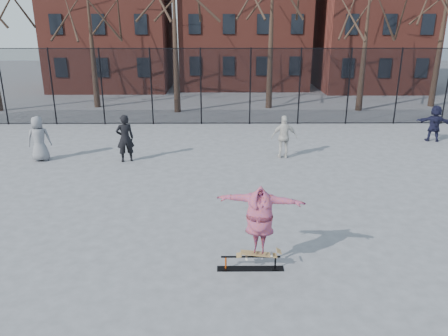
{
  "coord_description": "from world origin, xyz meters",
  "views": [
    {
      "loc": [
        -0.34,
        -10.06,
        5.44
      ],
      "look_at": [
        -0.26,
        1.5,
        1.45
      ],
      "focal_mm": 35.0,
      "sensor_mm": 36.0,
      "label": 1
    }
  ],
  "objects_px": {
    "skater": "(260,220)",
    "bystander_white": "(284,137)",
    "bystander_grey": "(39,139)",
    "bystander_navy": "(435,123)",
    "skateboard": "(259,254)",
    "bystander_black": "(125,138)",
    "skate_rail": "(250,264)"
  },
  "relations": [
    {
      "from": "skateboard",
      "to": "bystander_grey",
      "type": "relative_size",
      "value": 0.49
    },
    {
      "from": "skater",
      "to": "bystander_white",
      "type": "relative_size",
      "value": 1.11
    },
    {
      "from": "bystander_grey",
      "to": "bystander_black",
      "type": "height_order",
      "value": "bystander_black"
    },
    {
      "from": "bystander_black",
      "to": "bystander_navy",
      "type": "bearing_deg",
      "value": 172.2
    },
    {
      "from": "skate_rail",
      "to": "bystander_black",
      "type": "height_order",
      "value": "bystander_black"
    },
    {
      "from": "bystander_black",
      "to": "skateboard",
      "type": "bearing_deg",
      "value": 100.2
    },
    {
      "from": "skateboard",
      "to": "bystander_navy",
      "type": "height_order",
      "value": "bystander_navy"
    },
    {
      "from": "bystander_grey",
      "to": "bystander_navy",
      "type": "relative_size",
      "value": 1.08
    },
    {
      "from": "bystander_black",
      "to": "bystander_navy",
      "type": "relative_size",
      "value": 1.13
    },
    {
      "from": "bystander_black",
      "to": "bystander_white",
      "type": "xyz_separation_m",
      "value": [
        6.33,
        0.43,
        -0.07
      ]
    },
    {
      "from": "skateboard",
      "to": "bystander_white",
      "type": "bearing_deg",
      "value": 78.5
    },
    {
      "from": "bystander_grey",
      "to": "bystander_navy",
      "type": "height_order",
      "value": "bystander_grey"
    },
    {
      "from": "skate_rail",
      "to": "bystander_black",
      "type": "bearing_deg",
      "value": 119.2
    },
    {
      "from": "bystander_grey",
      "to": "skater",
      "type": "bearing_deg",
      "value": 121.77
    },
    {
      "from": "bystander_grey",
      "to": "bystander_white",
      "type": "bearing_deg",
      "value": 168.6
    },
    {
      "from": "skateboard",
      "to": "skater",
      "type": "height_order",
      "value": "skater"
    },
    {
      "from": "skateboard",
      "to": "skater",
      "type": "distance_m",
      "value": 0.84
    },
    {
      "from": "skateboard",
      "to": "bystander_white",
      "type": "distance_m",
      "value": 8.57
    },
    {
      "from": "bystander_black",
      "to": "skate_rail",
      "type": "bearing_deg",
      "value": 99.2
    },
    {
      "from": "skater",
      "to": "bystander_grey",
      "type": "bearing_deg",
      "value": 144.89
    },
    {
      "from": "bystander_navy",
      "to": "bystander_grey",
      "type": "bearing_deg",
      "value": 25.9
    },
    {
      "from": "skate_rail",
      "to": "bystander_white",
      "type": "relative_size",
      "value": 0.87
    },
    {
      "from": "bystander_white",
      "to": "bystander_navy",
      "type": "bearing_deg",
      "value": -163.09
    },
    {
      "from": "bystander_white",
      "to": "bystander_grey",
      "type": "bearing_deg",
      "value": -0.34
    },
    {
      "from": "skate_rail",
      "to": "skateboard",
      "type": "distance_m",
      "value": 0.32
    },
    {
      "from": "skateboard",
      "to": "skater",
      "type": "relative_size",
      "value": 0.45
    },
    {
      "from": "bystander_navy",
      "to": "bystander_white",
      "type": "bearing_deg",
      "value": 35.56
    },
    {
      "from": "skateboard",
      "to": "bystander_navy",
      "type": "distance_m",
      "value": 14.13
    },
    {
      "from": "skate_rail",
      "to": "skater",
      "type": "relative_size",
      "value": 0.78
    },
    {
      "from": "skate_rail",
      "to": "bystander_navy",
      "type": "relative_size",
      "value": 0.91
    },
    {
      "from": "bystander_black",
      "to": "bystander_white",
      "type": "distance_m",
      "value": 6.35
    },
    {
      "from": "bystander_black",
      "to": "bystander_white",
      "type": "relative_size",
      "value": 1.08
    }
  ]
}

